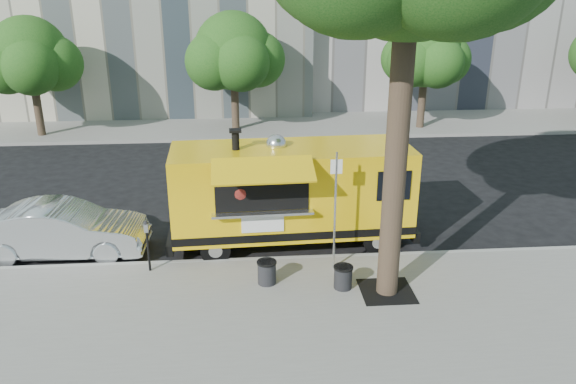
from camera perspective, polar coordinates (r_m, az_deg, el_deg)
name	(u,v)px	position (r m, az deg, el deg)	size (l,w,h in m)	color
ground	(269,247)	(15.51, -1.98, -5.64)	(120.00, 120.00, 0.00)	black
sidewalk	(277,329)	(12.02, -1.08, -13.78)	(60.00, 6.00, 0.15)	gray
curb	(270,261)	(14.65, -1.81, -6.99)	(60.00, 0.14, 0.16)	#999993
far_sidewalk	(256,126)	(28.23, -3.25, 6.70)	(60.00, 5.00, 0.15)	gray
tree_well	(387,291)	(13.35, 9.98, -9.89)	(1.20, 1.20, 0.02)	black
far_tree_a	(29,55)	(28.02, -24.78, 12.49)	(3.42, 3.42, 5.36)	#33261C
far_tree_b	(233,51)	(26.77, -5.58, 14.06)	(3.60, 3.60, 5.50)	#33261C
far_tree_c	(426,53)	(27.83, 13.84, 13.59)	(3.24, 3.24, 5.21)	#33261C
sign_post	(335,204)	(13.49, 4.82, -1.26)	(0.28, 0.06, 3.00)	silver
parking_meter	(147,240)	(14.07, -14.11, -4.75)	(0.11, 0.11, 1.33)	black
food_truck	(291,192)	(15.08, 0.27, -0.01)	(6.75, 3.29, 3.29)	yellow
sedan	(63,230)	(15.96, -21.88, -3.60)	(1.52, 4.36, 1.44)	silver
trash_bin_left	(267,271)	(13.36, -2.17, -8.07)	(0.47, 0.47, 0.57)	black
trash_bin_right	(343,276)	(13.22, 5.61, -8.52)	(0.46, 0.46, 0.55)	black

